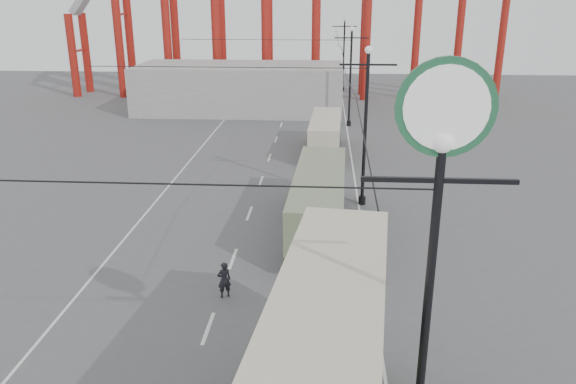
# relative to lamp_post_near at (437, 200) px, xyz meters

# --- Properties ---
(road_markings) EXTENTS (12.52, 120.00, 0.01)m
(road_markings) POSITION_rel_lamp_post_near_xyz_m (-6.46, 22.70, -7.86)
(road_markings) COLOR silver
(road_markings) RESTS_ON ground
(lamp_post_near) EXTENTS (3.20, 0.44, 10.80)m
(lamp_post_near) POSITION_rel_lamp_post_near_xyz_m (0.00, 0.00, 0.00)
(lamp_post_near) COLOR black
(lamp_post_near) RESTS_ON ground
(lamp_post_mid) EXTENTS (3.20, 0.44, 9.32)m
(lamp_post_mid) POSITION_rel_lamp_post_near_xyz_m (0.00, 21.00, -3.18)
(lamp_post_mid) COLOR black
(lamp_post_mid) RESTS_ON ground
(lamp_post_far) EXTENTS (3.20, 0.44, 9.32)m
(lamp_post_far) POSITION_rel_lamp_post_near_xyz_m (0.00, 43.00, -3.18)
(lamp_post_far) COLOR black
(lamp_post_far) RESTS_ON ground
(lamp_post_distant) EXTENTS (3.20, 0.44, 9.32)m
(lamp_post_distant) POSITION_rel_lamp_post_near_xyz_m (0.00, 65.00, -3.18)
(lamp_post_distant) COLOR black
(lamp_post_distant) RESTS_ON ground
(fairground_shed) EXTENTS (22.00, 10.00, 5.00)m
(fairground_shed) POSITION_rel_lamp_post_near_xyz_m (-11.60, 50.00, -5.36)
(fairground_shed) COLOR gray
(fairground_shed) RESTS_ON ground
(double_decker_bus) EXTENTS (3.72, 10.45, 5.49)m
(double_decker_bus) POSITION_rel_lamp_post_near_xyz_m (-2.18, 0.51, -4.79)
(double_decker_bus) COLOR #353B20
(double_decker_bus) RESTS_ON ground
(single_decker_green) EXTENTS (3.02, 11.40, 3.20)m
(single_decker_green) POSITION_rel_lamp_post_near_xyz_m (-2.56, 16.64, -6.06)
(single_decker_green) COLOR #687958
(single_decker_green) RESTS_ON ground
(single_decker_cream) EXTENTS (2.65, 9.32, 2.87)m
(single_decker_cream) POSITION_rel_lamp_post_near_xyz_m (-2.25, 32.64, -6.24)
(single_decker_cream) COLOR beige
(single_decker_cream) RESTS_ON ground
(pedestrian) EXTENTS (0.68, 0.60, 1.58)m
(pedestrian) POSITION_rel_lamp_post_near_xyz_m (-6.38, 9.42, -7.07)
(pedestrian) COLOR black
(pedestrian) RESTS_ON ground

